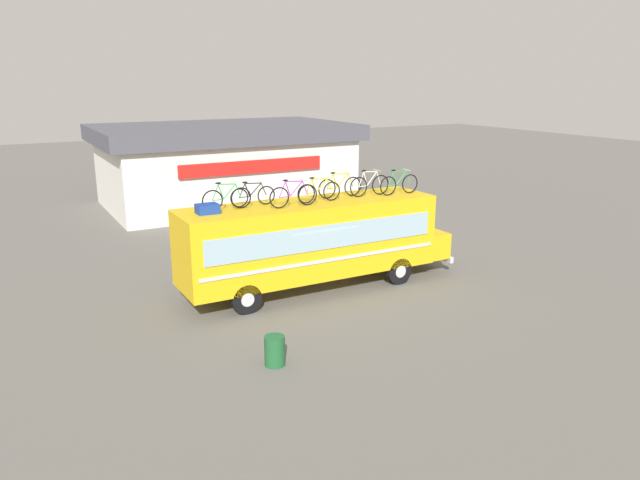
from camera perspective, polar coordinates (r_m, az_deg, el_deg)
The scene contains 12 objects.
ground_plane at distance 22.09m, azimuth -0.96°, elevation -4.66°, with size 120.00×120.00×0.00m, color #605E59.
bus at distance 21.62m, azimuth -0.56°, elevation 0.11°, with size 10.46×2.46×3.23m.
luggage_bag_1 at distance 19.76m, azimuth -10.59°, elevation 2.92°, with size 0.70×0.55×0.31m, color #193899.
rooftop_bicycle_1 at distance 20.14m, azimuth -8.80°, elevation 3.92°, with size 1.71×0.44×0.95m.
rooftop_bicycle_2 at distance 20.67m, azimuth -6.37°, elevation 4.20°, with size 1.64×0.44×0.86m.
rooftop_bicycle_3 at distance 20.41m, azimuth -2.52°, elevation 4.24°, with size 1.79×0.44×0.96m.
rooftop_bicycle_4 at distance 21.19m, azimuth -0.10°, elevation 4.61°, with size 1.70×0.44×0.91m.
rooftop_bicycle_5 at distance 22.07m, azimuth 1.89°, elevation 5.06°, with size 1.80×0.44×0.95m.
rooftop_bicycle_6 at distance 22.41m, azimuth 4.70°, elevation 5.20°, with size 1.70×0.44×0.98m.
rooftop_bicycle_7 at distance 22.81m, azimuth 7.48°, elevation 5.28°, with size 1.72×0.44×0.96m.
roadside_building at distance 37.13m, azimuth -8.96°, elevation 7.15°, with size 14.78×9.17×4.77m.
trash_bin at distance 16.43m, azimuth -4.30°, elevation -10.39°, with size 0.55×0.55×0.82m, color #1E592D.
Camera 1 is at (-9.71, -18.39, 7.47)m, focal length 33.88 mm.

